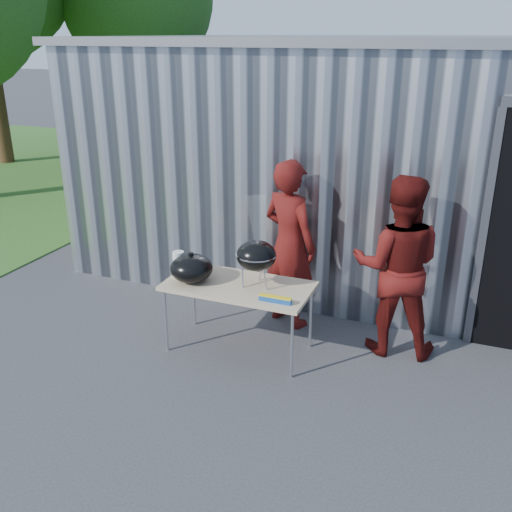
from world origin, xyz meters
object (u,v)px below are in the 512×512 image
at_px(person_cook, 289,244).
at_px(person_bystander, 397,266).
at_px(folding_table, 238,288).
at_px(kettle_grill, 256,247).

distance_m(person_cook, person_bystander, 1.22).
height_order(person_cook, person_bystander, person_cook).
xyz_separation_m(folding_table, person_cook, (0.28, 0.79, 0.25)).
distance_m(folding_table, person_cook, 0.87).
relative_size(folding_table, kettle_grill, 1.62).
distance_m(folding_table, person_bystander, 1.62).
xyz_separation_m(kettle_grill, person_bystander, (1.30, 0.57, -0.23)).
bearing_deg(person_cook, kettle_grill, 106.24).
bearing_deg(person_cook, person_bystander, -165.26).
bearing_deg(person_bystander, person_cook, -16.68).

